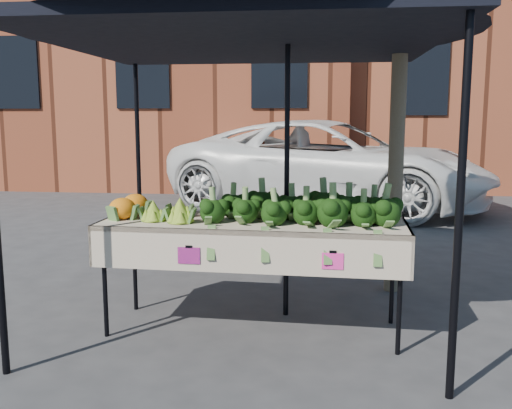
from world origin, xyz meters
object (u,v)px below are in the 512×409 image
Objects in this scene: table at (253,276)px; street_tree at (399,71)px; vehicle at (332,47)px; canopy at (247,157)px.

table is 0.57× the size of street_tree.
table is 6.91m from vehicle.
canopy is at bearing -150.71° from street_tree.
canopy is 0.74× the size of street_tree.
street_tree is at bearing -155.22° from vehicle.
table is at bearing -76.63° from canopy.
vehicle is at bearing 96.30° from street_tree.
canopy is at bearing -169.04° from vehicle.
vehicle reaches higher than canopy.
vehicle is (0.67, 6.39, 2.54)m from table.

